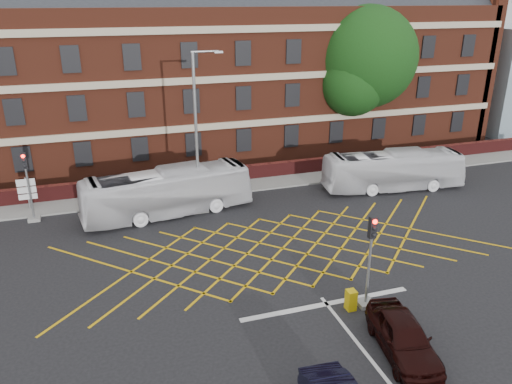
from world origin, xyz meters
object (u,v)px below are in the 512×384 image
object	(u,v)px
deciduous_tree	(365,65)
bus_left	(167,192)
street_lamp	(198,158)
traffic_light_near	(369,270)
car_maroon	(403,336)
traffic_light_far	(30,193)
utility_cabinet	(351,300)
bus_right	(393,170)
direction_signs	(27,190)

from	to	relation	value
deciduous_tree	bus_left	bearing A→B (deg)	-155.31
bus_left	street_lamp	size ratio (longest dim) A/B	1.07
traffic_light_near	car_maroon	bearing A→B (deg)	-94.55
traffic_light_far	utility_cabinet	xyz separation A→B (m)	(13.89, -14.21, -1.30)
bus_left	traffic_light_far	world-z (taller)	traffic_light_far
utility_cabinet	deciduous_tree	bearing A→B (deg)	60.36
bus_left	car_maroon	size ratio (longest dim) A/B	2.42
bus_left	traffic_light_far	xyz separation A→B (m)	(-7.93, 1.53, 0.31)
bus_right	direction_signs	xyz separation A→B (m)	(-23.98, 3.72, 0.01)
bus_left	bus_right	size ratio (longest dim) A/B	1.06
traffic_light_near	direction_signs	xyz separation A→B (m)	(-15.04, 15.87, -0.39)
bus_right	direction_signs	world-z (taller)	bus_right
bus_left	direction_signs	distance (m)	8.92
traffic_light_near	direction_signs	size ratio (longest dim) A/B	1.94
bus_right	street_lamp	world-z (taller)	street_lamp
traffic_light_near	street_lamp	bearing A→B (deg)	110.65
bus_left	traffic_light_near	bearing A→B (deg)	-160.26
traffic_light_near	bus_left	bearing A→B (deg)	118.05
bus_right	direction_signs	distance (m)	24.26
bus_right	traffic_light_far	size ratio (longest dim) A/B	2.30
direction_signs	utility_cabinet	world-z (taller)	direction_signs
traffic_light_near	deciduous_tree	bearing A→B (deg)	61.92
traffic_light_far	utility_cabinet	distance (m)	19.91
deciduous_tree	bus_right	bearing A→B (deg)	-104.06
bus_right	car_maroon	distance (m)	17.88
traffic_light_near	utility_cabinet	bearing A→B (deg)	-176.27
bus_right	deciduous_tree	xyz separation A→B (m)	(2.17, 8.68, 6.10)
deciduous_tree	street_lamp	xyz separation A→B (m)	(-15.84, -8.29, -4.01)
traffic_light_near	bus_right	bearing A→B (deg)	53.67
deciduous_tree	street_lamp	size ratio (longest dim) A/B	1.24
traffic_light_near	street_lamp	distance (m)	13.51
deciduous_tree	direction_signs	bearing A→B (deg)	-169.26
bus_left	traffic_light_near	size ratio (longest dim) A/B	2.45
bus_left	traffic_light_far	size ratio (longest dim) A/B	2.45
bus_left	bus_right	distance (m)	15.68
utility_cabinet	car_maroon	bearing A→B (deg)	-80.60
deciduous_tree	utility_cabinet	world-z (taller)	deciduous_tree
bus_right	direction_signs	size ratio (longest dim) A/B	4.48
car_maroon	utility_cabinet	size ratio (longest dim) A/B	4.65
utility_cabinet	traffic_light_near	bearing A→B (deg)	3.73
bus_left	deciduous_tree	world-z (taller)	deciduous_tree
car_maroon	street_lamp	size ratio (longest dim) A/B	0.44
bus_right	traffic_light_near	size ratio (longest dim) A/B	2.30
bus_left	traffic_light_near	world-z (taller)	traffic_light_near
bus_left	bus_right	world-z (taller)	bus_left
utility_cabinet	bus_right	bearing A→B (deg)	51.50
bus_left	car_maroon	distance (m)	17.10
traffic_light_near	street_lamp	xyz separation A→B (m)	(-4.73, 12.54, 1.70)
traffic_light_near	street_lamp	world-z (taller)	street_lamp
deciduous_tree	traffic_light_far	world-z (taller)	deciduous_tree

